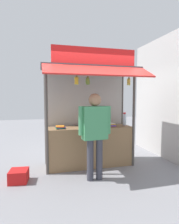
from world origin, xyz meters
name	(u,v)px	position (x,y,z in m)	size (l,w,h in m)	color
ground_plane	(90,165)	(0.00, 0.00, 0.00)	(20.00, 20.00, 0.00)	gray
stall_counter	(90,146)	(0.00, 0.00, 0.46)	(1.97, 0.56, 0.92)	olive
stall_structure	(89,99)	(0.00, 0.06, 1.56)	(2.17, 1.38, 2.63)	#4C4742
water_bottle_far_left	(98,120)	(0.22, 0.08, 1.06)	(0.09, 0.09, 0.31)	silver
water_bottle_far_right	(124,119)	(0.90, 0.03, 1.07)	(0.09, 0.09, 0.32)	silver
water_bottle_right	(93,120)	(0.15, 0.22, 1.06)	(0.09, 0.09, 0.31)	silver
magazine_stack_rear_center	(60,127)	(-0.69, -0.06, 0.95)	(0.22, 0.25, 0.06)	black
magazine_stack_back_right	(109,125)	(0.50, 0.01, 0.95)	(0.27, 0.31, 0.07)	purple
banana_bunch_rightmost	(77,81)	(-0.37, -0.38, 1.95)	(0.11, 0.11, 0.28)	#332D23
banana_bunch_inner_right	(129,82)	(0.80, -0.38, 1.95)	(0.11, 0.11, 0.28)	#332D23
banana_bunch_leftmost	(88,81)	(-0.14, -0.38, 1.94)	(0.10, 0.11, 0.28)	#332D23
vendor_person	(95,128)	(-0.10, -0.79, 1.01)	(0.64, 0.24, 1.68)	#383842
plastic_crate	(19,176)	(-1.53, -0.52, 0.12)	(0.34, 0.34, 0.23)	red
neighbour_wall	(161,97)	(2.13, 0.30, 1.60)	(0.20, 2.40, 3.21)	#B3B0AC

